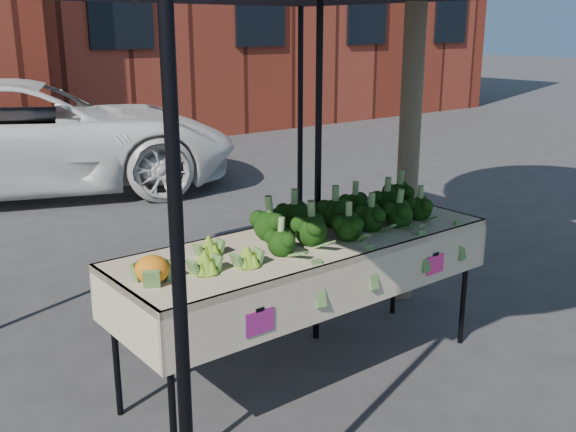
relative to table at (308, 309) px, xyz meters
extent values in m
plane|color=#313133|center=(0.22, -0.13, -0.45)|extent=(90.00, 90.00, 0.00)
cube|color=#C1B191|center=(0.00, 0.00, 0.00)|extent=(2.40, 0.80, 0.90)
cube|color=#F22D8C|center=(-0.65, -0.40, 0.25)|extent=(0.17, 0.01, 0.12)
cube|color=#EE2D7F|center=(0.69, -0.40, 0.25)|extent=(0.17, 0.01, 0.12)
ellipsoid|color=black|center=(0.32, 0.03, 0.56)|extent=(1.44, 0.54, 0.23)
ellipsoid|color=#90B126|center=(-0.67, -0.01, 0.54)|extent=(0.41, 0.45, 0.18)
ellipsoid|color=orange|center=(-1.05, -0.05, 0.53)|extent=(0.18, 0.18, 0.16)
camera|label=1|loc=(-2.41, -2.86, 1.66)|focal=41.15mm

